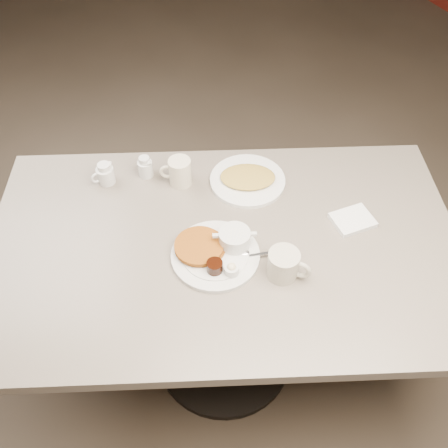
{
  "coord_description": "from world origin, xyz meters",
  "views": [
    {
      "loc": [
        -0.04,
        -1.01,
        1.98
      ],
      "look_at": [
        0.0,
        0.02,
        0.82
      ],
      "focal_mm": 40.49,
      "sensor_mm": 36.0,
      "label": 1
    }
  ],
  "objects_px": {
    "diner_table": "(224,275)",
    "creamer_right": "(145,167)",
    "hash_plate": "(248,179)",
    "main_plate": "(217,250)",
    "coffee_mug_far": "(179,172)",
    "creamer_left": "(105,174)",
    "coffee_mug_near": "(284,264)"
  },
  "relations": [
    {
      "from": "diner_table",
      "to": "main_plate",
      "type": "xyz_separation_m",
      "value": [
        -0.02,
        -0.04,
        0.19
      ]
    },
    {
      "from": "diner_table",
      "to": "coffee_mug_near",
      "type": "distance_m",
      "value": 0.3
    },
    {
      "from": "diner_table",
      "to": "creamer_left",
      "type": "xyz_separation_m",
      "value": [
        -0.4,
        0.3,
        0.21
      ]
    },
    {
      "from": "creamer_left",
      "to": "creamer_right",
      "type": "xyz_separation_m",
      "value": [
        0.14,
        0.03,
        0.0
      ]
    },
    {
      "from": "creamer_left",
      "to": "creamer_right",
      "type": "relative_size",
      "value": 1.06
    },
    {
      "from": "diner_table",
      "to": "hash_plate",
      "type": "relative_size",
      "value": 5.44
    },
    {
      "from": "coffee_mug_far",
      "to": "creamer_left",
      "type": "relative_size",
      "value": 1.34
    },
    {
      "from": "coffee_mug_far",
      "to": "creamer_right",
      "type": "xyz_separation_m",
      "value": [
        -0.12,
        0.04,
        -0.01
      ]
    },
    {
      "from": "main_plate",
      "to": "hash_plate",
      "type": "relative_size",
      "value": 1.22
    },
    {
      "from": "coffee_mug_far",
      "to": "creamer_left",
      "type": "xyz_separation_m",
      "value": [
        -0.26,
        0.01,
        -0.01
      ]
    },
    {
      "from": "diner_table",
      "to": "hash_plate",
      "type": "bearing_deg",
      "value": 71.27
    },
    {
      "from": "diner_table",
      "to": "creamer_left",
      "type": "height_order",
      "value": "creamer_left"
    },
    {
      "from": "creamer_right",
      "to": "coffee_mug_far",
      "type": "bearing_deg",
      "value": -20.28
    },
    {
      "from": "main_plate",
      "to": "coffee_mug_far",
      "type": "xyz_separation_m",
      "value": [
        -0.12,
        0.33,
        0.03
      ]
    },
    {
      "from": "creamer_left",
      "to": "hash_plate",
      "type": "bearing_deg",
      "value": -2.62
    },
    {
      "from": "coffee_mug_far",
      "to": "hash_plate",
      "type": "xyz_separation_m",
      "value": [
        0.24,
        -0.01,
        -0.04
      ]
    },
    {
      "from": "creamer_right",
      "to": "main_plate",
      "type": "bearing_deg",
      "value": -57.08
    },
    {
      "from": "diner_table",
      "to": "coffee_mug_near",
      "type": "xyz_separation_m",
      "value": [
        0.17,
        -0.12,
        0.22
      ]
    },
    {
      "from": "coffee_mug_near",
      "to": "creamer_right",
      "type": "height_order",
      "value": "coffee_mug_near"
    },
    {
      "from": "diner_table",
      "to": "creamer_right",
      "type": "height_order",
      "value": "creamer_right"
    },
    {
      "from": "main_plate",
      "to": "creamer_left",
      "type": "bearing_deg",
      "value": 137.85
    },
    {
      "from": "coffee_mug_far",
      "to": "coffee_mug_near",
      "type": "bearing_deg",
      "value": -52.38
    },
    {
      "from": "main_plate",
      "to": "coffee_mug_far",
      "type": "relative_size",
      "value": 2.95
    },
    {
      "from": "coffee_mug_far",
      "to": "creamer_right",
      "type": "relative_size",
      "value": 1.42
    },
    {
      "from": "coffee_mug_far",
      "to": "creamer_right",
      "type": "height_order",
      "value": "coffee_mug_far"
    },
    {
      "from": "hash_plate",
      "to": "creamer_right",
      "type": "bearing_deg",
      "value": 171.62
    },
    {
      "from": "hash_plate",
      "to": "creamer_left",
      "type": "bearing_deg",
      "value": 177.38
    },
    {
      "from": "creamer_left",
      "to": "hash_plate",
      "type": "relative_size",
      "value": 0.31
    },
    {
      "from": "main_plate",
      "to": "coffee_mug_near",
      "type": "distance_m",
      "value": 0.21
    },
    {
      "from": "diner_table",
      "to": "hash_plate",
      "type": "distance_m",
      "value": 0.34
    },
    {
      "from": "coffee_mug_near",
      "to": "hash_plate",
      "type": "distance_m",
      "value": 0.41
    },
    {
      "from": "creamer_left",
      "to": "coffee_mug_far",
      "type": "bearing_deg",
      "value": -3.29
    }
  ]
}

